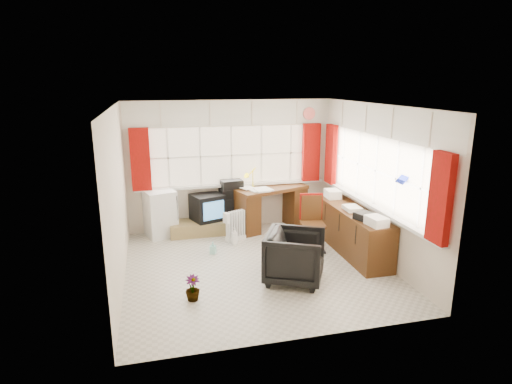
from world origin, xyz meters
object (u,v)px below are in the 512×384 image
office_chair (295,257)px  tv_bench (207,227)px  radiator (236,228)px  credenza (352,230)px  desk (269,205)px  task_chair (312,220)px  mini_fridge (160,213)px  desk_lamp (253,174)px  crt_tv (207,207)px

office_chair → tv_bench: office_chair is taller
radiator → credenza: 2.10m
desk → office_chair: 2.41m
office_chair → task_chair: bearing=-4.5°
desk → task_chair: task_chair is taller
desk → radiator: size_ratio=2.88×
mini_fridge → office_chair: bearing=-52.5°
office_chair → radiator: size_ratio=1.50×
desk → credenza: size_ratio=0.79×
radiator → task_chair: bearing=-29.8°
desk → tv_bench: size_ratio=1.13×
desk → tv_bench: 1.31m
desk → office_chair: bearing=-96.6°
tv_bench → task_chair: bearing=-35.0°
desk → credenza: bearing=-57.5°
credenza → mini_fridge: bearing=153.0°
desk → credenza: 1.90m
desk_lamp → radiator: bearing=-131.5°
radiator → mini_fridge: mini_fridge is taller
tv_bench → mini_fridge: size_ratio=1.59×
desk → radiator: 1.00m
tv_bench → mini_fridge: mini_fridge is taller
mini_fridge → task_chair: bearing=-26.4°
mini_fridge → desk: bearing=0.0°
radiator → mini_fridge: size_ratio=0.63×
tv_bench → crt_tv: crt_tv is taller
office_chair → crt_tv: size_ratio=1.20×
crt_tv → radiator: bearing=-51.1°
radiator → credenza: (1.81, -1.04, 0.16)m
task_chair → credenza: (0.61, -0.35, -0.12)m
credenza → task_chair: bearing=150.2°
tv_bench → crt_tv: (0.03, 0.06, 0.38)m
tv_bench → crt_tv: 0.38m
desk → task_chair: (0.41, -1.25, 0.05)m
desk → mini_fridge: 2.11m
radiator → mini_fridge: (-1.32, 0.56, 0.21)m
office_chair → desk: bearing=20.2°
task_chair → credenza: 0.71m
office_chair → radiator: 1.90m
credenza → tv_bench: size_ratio=1.43×
desk_lamp → crt_tv: bearing=177.9°
desk → mini_fridge: mini_fridge is taller
desk → crt_tv: 1.23m
desk_lamp → task_chair: (0.76, -1.20, -0.60)m
radiator → crt_tv: bearing=128.9°
task_chair → desk: bearing=108.3°
office_chair → credenza: (1.30, 0.79, 0.01)m
radiator → crt_tv: crt_tv is taller
crt_tv → mini_fridge: (-0.88, 0.02, -0.06)m
desk → office_chair: (-0.28, -2.39, -0.08)m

